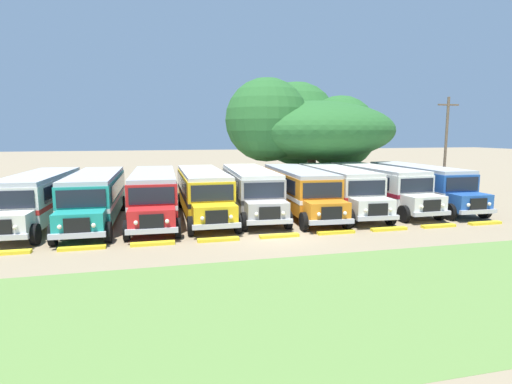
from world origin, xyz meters
name	(u,v)px	position (x,y,z in m)	size (l,w,h in m)	color
ground_plane	(276,235)	(0.00, 0.00, 0.00)	(220.00, 220.00, 0.00)	#937F60
foreground_grass_strip	(352,297)	(0.00, -8.24, 0.00)	(80.00, 8.97, 0.01)	olive
parked_bus_slot_0	(39,196)	(-12.28, 5.80, 1.58)	(3.11, 10.90, 2.82)	silver
parked_bus_slot_1	(95,195)	(-9.25, 5.40, 1.58)	(2.76, 10.85, 2.82)	teal
parked_bus_slot_2	(154,193)	(-5.97, 5.49, 1.58)	(2.89, 10.86, 2.82)	red
parked_bus_slot_3	(203,191)	(-3.03, 5.75, 1.58)	(2.69, 10.84, 2.82)	yellow
parked_bus_slot_4	(250,189)	(0.05, 6.06, 1.58)	(3.18, 10.91, 2.82)	#9E9993
parked_bus_slot_5	(299,189)	(3.10, 5.31, 1.58)	(3.15, 10.90, 2.82)	orange
parked_bus_slot_6	(337,187)	(5.92, 5.62, 1.58)	(3.16, 10.90, 2.82)	silver
parked_bus_slot_7	(377,185)	(9.07, 5.99, 1.58)	(2.89, 10.86, 2.82)	silver
parked_bus_slot_8	(419,183)	(12.28, 5.84, 1.58)	(2.86, 10.86, 2.82)	#23519E
curb_wheelstop_0	(6,253)	(-12.15, -0.49, 0.07)	(2.00, 0.36, 0.15)	yellow
curb_wheelstop_1	(82,248)	(-9.11, -0.49, 0.07)	(2.00, 0.36, 0.15)	yellow
curb_wheelstop_2	(153,244)	(-6.08, -0.49, 0.07)	(2.00, 0.36, 0.15)	yellow
curb_wheelstop_3	(218,240)	(-3.04, -0.49, 0.07)	(2.00, 0.36, 0.15)	yellow
curb_wheelstop_4	(279,236)	(0.00, -0.49, 0.07)	(2.00, 0.36, 0.15)	yellow
curb_wheelstop_5	(336,232)	(3.04, -0.49, 0.07)	(2.00, 0.36, 0.15)	yellow
curb_wheelstop_6	(389,229)	(6.08, -0.49, 0.07)	(2.00, 0.36, 0.15)	yellow
curb_wheelstop_7	(438,226)	(9.11, -0.49, 0.07)	(2.00, 0.36, 0.15)	yellow
curb_wheelstop_8	(485,223)	(12.15, -0.49, 0.07)	(2.00, 0.36, 0.15)	yellow
broad_shade_tree	(306,128)	(7.48, 15.82, 5.62)	(15.08, 14.99, 10.06)	brown
utility_pole	(446,145)	(16.08, 8.08, 4.18)	(1.80, 0.20, 7.86)	brown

